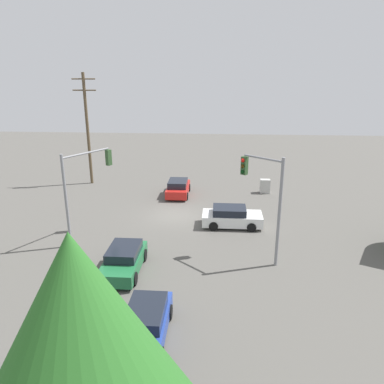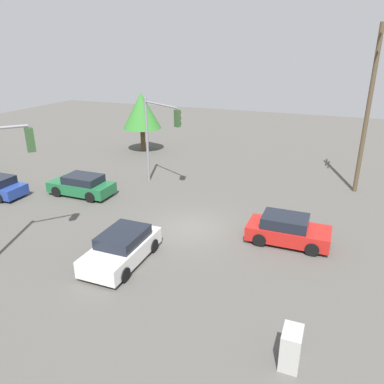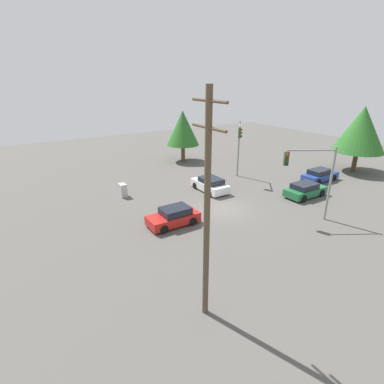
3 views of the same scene
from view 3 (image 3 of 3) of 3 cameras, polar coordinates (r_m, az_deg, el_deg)
name	(u,v)px [view 3 (image 3 of 3)]	position (r m, az deg, el deg)	size (l,w,h in m)	color
ground_plane	(222,209)	(26.32, 5.67, -3.26)	(80.00, 80.00, 0.00)	#54514C
sedan_blue	(320,175)	(36.07, 23.18, 2.98)	(1.86, 4.38, 1.36)	#233D93
sedan_white	(210,184)	(30.18, 3.47, 1.44)	(4.24, 2.06, 1.42)	silver
sedan_red	(174,217)	(23.29, -3.50, -4.70)	(1.96, 4.02, 1.43)	red
sedan_green	(305,190)	(30.68, 20.75, 0.36)	(1.98, 4.26, 1.38)	#1E6638
traffic_signal_main	(313,171)	(24.61, 21.99, 3.72)	(2.16, 3.49, 5.96)	gray
traffic_signal_cross	(239,142)	(33.42, 8.97, 9.47)	(2.21, 1.93, 6.31)	gray
utility_pole_tall	(207,208)	(12.74, 2.87, -3.06)	(2.20, 0.28, 10.55)	brown
electrical_cabinet	(123,190)	(29.50, -13.05, 0.34)	(0.89, 0.59, 1.27)	#B2B2AD
tree_corner	(361,129)	(40.83, 29.52, 10.36)	(5.80, 5.80, 7.76)	#4C3823
tree_far	(183,128)	(40.67, -1.77, 12.07)	(4.36, 4.36, 6.76)	brown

